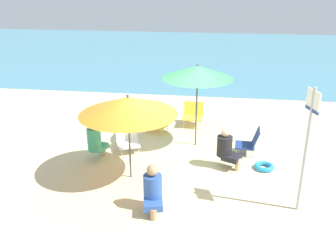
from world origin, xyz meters
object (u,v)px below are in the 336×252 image
umbrella_orange (128,106)px  beach_chair_b (193,114)px  beach_chair_a (250,142)px  person_c (227,148)px  swim_ring (264,167)px  person_a (95,140)px  umbrella_green (198,72)px  beach_chair_d (128,140)px  warning_sign (308,136)px  beach_chair_c (154,122)px  person_b (153,189)px

umbrella_orange → beach_chair_b: umbrella_orange is taller
beach_chair_a → person_c: size_ratio=0.72×
beach_chair_a → swim_ring: size_ratio=1.51×
person_a → umbrella_green: bearing=-48.5°
beach_chair_b → beach_chair_d: 2.40m
warning_sign → beach_chair_a: bearing=92.1°
umbrella_orange → warning_sign: size_ratio=0.85×
umbrella_green → person_c: size_ratio=2.29×
person_c → swim_ring: 0.94m
umbrella_orange → beach_chair_c: size_ratio=2.72×
beach_chair_a → person_b: person_b is taller
beach_chair_a → person_a: person_a is taller
beach_chair_b → person_b: person_b is taller
umbrella_orange → person_a: bearing=145.7°
beach_chair_b → beach_chair_c: beach_chair_b is taller
beach_chair_c → person_a: person_a is taller
beach_chair_c → warning_sign: bearing=-27.7°
person_b → umbrella_green: bearing=158.1°
umbrella_green → beach_chair_b: 2.07m
person_b → person_a: bearing=-148.6°
umbrella_orange → warning_sign: warning_sign is taller
beach_chair_c → person_b: person_b is taller
umbrella_orange → beach_chair_d: umbrella_orange is taller
beach_chair_d → warning_sign: size_ratio=0.32×
beach_chair_c → person_b: bearing=-62.7°
beach_chair_c → person_b: (0.62, -3.65, 0.15)m
beach_chair_b → person_c: size_ratio=0.69×
beach_chair_d → swim_ring: size_ratio=1.67×
umbrella_orange → person_b: 1.75m
umbrella_orange → swim_ring: 3.31m
umbrella_orange → person_a: 1.59m
umbrella_orange → person_c: 2.40m
umbrella_green → beach_chair_d: (-1.61, -0.54, -1.60)m
person_a → person_b: person_a is taller
beach_chair_a → person_a: size_ratio=0.66×
beach_chair_c → person_a: (-1.02, -1.87, 0.23)m
umbrella_orange → person_c: umbrella_orange is taller
beach_chair_b → person_a: 3.26m
beach_chair_b → person_a: person_a is taller
beach_chair_b → umbrella_orange: bearing=-16.9°
person_b → warning_sign: (2.61, 0.38, 1.03)m
beach_chair_c → person_c: (1.93, -1.80, 0.19)m
beach_chair_b → person_b: 4.34m
person_a → person_c: person_a is taller
beach_chair_d → umbrella_green: bearing=86.0°
umbrella_orange → beach_chair_a: bearing=30.0°
warning_sign → person_a: bearing=145.5°
beach_chair_d → swim_ring: 3.25m
person_b → swim_ring: (2.15, 1.88, -0.38)m
umbrella_green → beach_chair_d: size_ratio=2.85×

